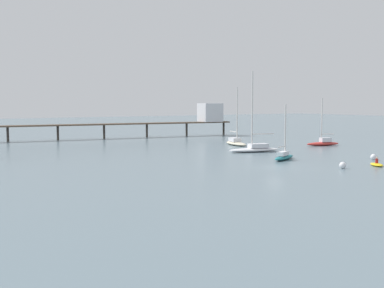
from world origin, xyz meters
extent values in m
plane|color=slate|center=(0.00, 0.00, 0.00)|extent=(400.00, 400.00, 0.00)
cube|color=brown|center=(0.00, 56.18, 3.17)|extent=(61.80, 10.11, 0.30)
cylinder|color=#38332D|center=(-19.83, 58.58, 1.51)|extent=(0.50, 0.50, 3.02)
cylinder|color=#38332D|center=(-9.92, 57.38, 1.51)|extent=(0.50, 0.50, 3.02)
cylinder|color=#38332D|center=(0.00, 56.18, 1.51)|extent=(0.50, 0.50, 3.02)
cylinder|color=#38332D|center=(9.92, 54.97, 1.51)|extent=(0.50, 0.50, 3.02)
cylinder|color=#38332D|center=(19.83, 53.77, 1.51)|extent=(0.50, 0.50, 3.02)
cylinder|color=#38332D|center=(29.75, 52.57, 1.51)|extent=(0.50, 0.50, 3.02)
cube|color=silver|center=(26.03, 53.02, 5.52)|extent=(5.28, 5.28, 4.40)
ellipsoid|color=red|center=(27.92, 18.40, 0.35)|extent=(6.85, 3.22, 0.69)
cube|color=silver|center=(28.43, 18.27, 1.10)|extent=(2.22, 1.60, 0.81)
cylinder|color=silver|center=(27.60, 18.48, 4.77)|extent=(0.20, 0.20, 8.15)
cylinder|color=silver|center=(28.83, 18.16, 2.16)|extent=(2.52, 0.78, 0.16)
ellipsoid|color=#1E727A|center=(6.56, 5.56, 0.31)|extent=(6.17, 4.06, 0.62)
cube|color=silver|center=(6.12, 5.34, 0.91)|extent=(2.42, 1.87, 0.58)
cylinder|color=silver|center=(6.84, 5.71, 4.22)|extent=(0.19, 0.19, 7.20)
cylinder|color=silver|center=(5.73, 5.14, 1.92)|extent=(2.28, 1.27, 0.16)
ellipsoid|color=white|center=(9.87, 16.27, 0.34)|extent=(9.12, 4.42, 0.68)
cube|color=silver|center=(10.56, 16.11, 1.01)|extent=(3.43, 2.39, 0.65)
cylinder|color=silver|center=(9.44, 16.37, 6.90)|extent=(0.23, 0.23, 12.44)
cylinder|color=silver|center=(11.35, 15.92, 2.92)|extent=(3.85, 1.08, 0.18)
ellipsoid|color=beige|center=(15.02, 28.00, 0.31)|extent=(3.99, 8.01, 0.62)
cube|color=silver|center=(15.16, 28.60, 0.98)|extent=(2.14, 2.90, 0.71)
cylinder|color=silver|center=(14.93, 27.62, 5.73)|extent=(0.21, 0.21, 10.22)
cylinder|color=silver|center=(15.32, 29.24, 2.46)|extent=(0.94, 3.28, 0.17)
ellipsoid|color=yellow|center=(12.00, -5.80, 0.17)|extent=(2.65, 3.13, 0.35)
cylinder|color=maroon|center=(12.00, -5.80, 0.62)|extent=(0.50, 0.50, 0.55)
sphere|color=tan|center=(12.00, -5.80, 1.02)|extent=(0.24, 0.24, 0.24)
sphere|color=silver|center=(6.20, -5.33, 0.42)|extent=(0.85, 0.85, 0.85)
sphere|color=silver|center=(17.00, -1.39, 0.42)|extent=(0.84, 0.84, 0.84)
camera|label=1|loc=(-41.73, -47.03, 8.29)|focal=46.73mm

